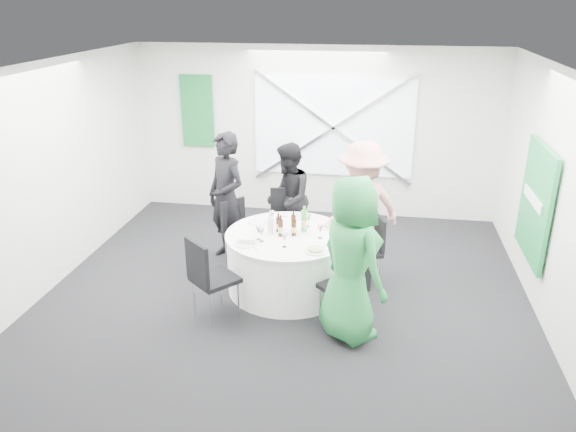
% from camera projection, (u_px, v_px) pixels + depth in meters
% --- Properties ---
extents(floor, '(6.00, 6.00, 0.00)m').
position_uv_depth(floor, '(285.00, 296.00, 7.04)').
color(floor, black).
rests_on(floor, ground).
extents(ceiling, '(6.00, 6.00, 0.00)m').
position_uv_depth(ceiling, '(285.00, 67.00, 6.01)').
color(ceiling, white).
rests_on(ceiling, wall_back).
extents(wall_back, '(6.00, 0.00, 6.00)m').
position_uv_depth(wall_back, '(315.00, 132.00, 9.28)').
color(wall_back, silver).
rests_on(wall_back, floor).
extents(wall_front, '(6.00, 0.00, 6.00)m').
position_uv_depth(wall_front, '(211.00, 333.00, 3.78)').
color(wall_front, silver).
rests_on(wall_front, floor).
extents(wall_left, '(0.00, 6.00, 6.00)m').
position_uv_depth(wall_left, '(48.00, 178.00, 6.98)').
color(wall_left, silver).
rests_on(wall_left, floor).
extents(wall_right, '(0.00, 6.00, 6.00)m').
position_uv_depth(wall_right, '(558.00, 205.00, 6.08)').
color(wall_right, silver).
rests_on(wall_right, floor).
extents(window_panel, '(2.60, 0.03, 1.60)m').
position_uv_depth(window_panel, '(333.00, 128.00, 9.16)').
color(window_panel, white).
rests_on(window_panel, wall_back).
extents(window_brace_a, '(2.63, 0.05, 1.84)m').
position_uv_depth(window_brace_a, '(333.00, 128.00, 9.13)').
color(window_brace_a, silver).
rests_on(window_brace_a, window_panel).
extents(window_brace_b, '(2.63, 0.05, 1.84)m').
position_uv_depth(window_brace_b, '(333.00, 128.00, 9.13)').
color(window_brace_b, silver).
rests_on(window_brace_b, window_panel).
extents(green_banner, '(0.55, 0.04, 1.20)m').
position_uv_depth(green_banner, '(197.00, 111.00, 9.43)').
color(green_banner, '#146832').
rests_on(green_banner, wall_back).
extents(green_sign, '(0.05, 1.20, 1.40)m').
position_uv_depth(green_sign, '(536.00, 203.00, 6.71)').
color(green_sign, '#18853A').
rests_on(green_sign, wall_right).
extents(banquet_table, '(1.56, 1.56, 0.76)m').
position_uv_depth(banquet_table, '(288.00, 262.00, 7.09)').
color(banquet_table, white).
rests_on(banquet_table, floor).
extents(chair_back, '(0.51, 0.52, 0.96)m').
position_uv_depth(chair_back, '(285.00, 217.00, 8.03)').
color(chair_back, black).
rests_on(chair_back, floor).
extents(chair_back_left, '(0.58, 0.58, 0.91)m').
position_uv_depth(chair_back_left, '(238.00, 227.00, 7.74)').
color(chair_back_left, black).
rests_on(chair_back_left, floor).
extents(chair_back_right, '(0.53, 0.52, 0.90)m').
position_uv_depth(chair_back_right, '(370.00, 244.00, 7.22)').
color(chair_back_right, black).
rests_on(chair_back_right, floor).
extents(chair_front_right, '(0.61, 0.61, 0.96)m').
position_uv_depth(chair_front_right, '(348.00, 283.00, 6.19)').
color(chair_front_right, black).
rests_on(chair_front_right, floor).
extents(chair_front_left, '(0.65, 0.65, 1.01)m').
position_uv_depth(chair_front_left, '(208.00, 273.00, 6.32)').
color(chair_front_left, black).
rests_on(chair_front_left, floor).
extents(person_man_back_left, '(0.79, 0.75, 1.83)m').
position_uv_depth(person_man_back_left, '(226.00, 197.00, 7.75)').
color(person_man_back_left, black).
rests_on(person_man_back_left, floor).
extents(person_man_back, '(0.55, 0.84, 1.61)m').
position_uv_depth(person_man_back, '(288.00, 199.00, 8.02)').
color(person_man_back, black).
rests_on(person_man_back, floor).
extents(person_woman_pink, '(1.28, 1.12, 1.82)m').
position_uv_depth(person_woman_pink, '(361.00, 210.00, 7.31)').
color(person_woman_pink, pink).
rests_on(person_woman_pink, floor).
extents(person_woman_green, '(1.04, 1.06, 1.84)m').
position_uv_depth(person_woman_green, '(351.00, 260.00, 5.91)').
color(person_woman_green, '#24863E').
rests_on(person_woman_green, floor).
extents(plate_back, '(0.25, 0.25, 0.01)m').
position_uv_depth(plate_back, '(301.00, 216.00, 7.48)').
color(plate_back, silver).
rests_on(plate_back, banquet_table).
extents(plate_back_left, '(0.24, 0.24, 0.01)m').
position_uv_depth(plate_back_left, '(257.00, 222.00, 7.30)').
color(plate_back_left, silver).
rests_on(plate_back_left, banquet_table).
extents(plate_back_right, '(0.25, 0.25, 0.04)m').
position_uv_depth(plate_back_right, '(330.00, 226.00, 7.14)').
color(plate_back_right, silver).
rests_on(plate_back_right, banquet_table).
extents(plate_front_right, '(0.27, 0.27, 0.04)m').
position_uv_depth(plate_front_right, '(315.00, 250.00, 6.47)').
color(plate_front_right, silver).
rests_on(plate_front_right, banquet_table).
extents(plate_front_left, '(0.26, 0.26, 0.01)m').
position_uv_depth(plate_front_left, '(245.00, 244.00, 6.65)').
color(plate_front_left, silver).
rests_on(plate_front_left, banquet_table).
extents(napkin, '(0.20, 0.13, 0.05)m').
position_uv_depth(napkin, '(248.00, 240.00, 6.68)').
color(napkin, white).
rests_on(napkin, plate_front_left).
extents(beer_bottle_a, '(0.06, 0.06, 0.25)m').
position_uv_depth(beer_bottle_a, '(278.00, 225.00, 6.99)').
color(beer_bottle_a, '#361909').
rests_on(beer_bottle_a, banquet_table).
extents(beer_bottle_b, '(0.06, 0.06, 0.28)m').
position_uv_depth(beer_bottle_b, '(293.00, 224.00, 6.98)').
color(beer_bottle_b, '#361909').
rests_on(beer_bottle_b, banquet_table).
extents(beer_bottle_c, '(0.06, 0.06, 0.26)m').
position_uv_depth(beer_bottle_c, '(294.00, 228.00, 6.88)').
color(beer_bottle_c, '#361909').
rests_on(beer_bottle_c, banquet_table).
extents(beer_bottle_d, '(0.06, 0.06, 0.28)m').
position_uv_depth(beer_bottle_d, '(281.00, 228.00, 6.85)').
color(beer_bottle_d, '#361909').
rests_on(beer_bottle_d, banquet_table).
extents(green_water_bottle, '(0.08, 0.08, 0.33)m').
position_uv_depth(green_water_bottle, '(304.00, 221.00, 6.98)').
color(green_water_bottle, green).
rests_on(green_water_bottle, banquet_table).
extents(clear_water_bottle, '(0.08, 0.08, 0.27)m').
position_uv_depth(clear_water_bottle, '(270.00, 225.00, 6.93)').
color(clear_water_bottle, silver).
rests_on(clear_water_bottle, banquet_table).
extents(wine_glass_a, '(0.07, 0.07, 0.17)m').
position_uv_depth(wine_glass_a, '(259.00, 230.00, 6.75)').
color(wine_glass_a, white).
rests_on(wine_glass_a, banquet_table).
extents(wine_glass_b, '(0.07, 0.07, 0.17)m').
position_uv_depth(wine_glass_b, '(262.00, 232.00, 6.69)').
color(wine_glass_b, white).
rests_on(wine_glass_b, banquet_table).
extents(wine_glass_c, '(0.07, 0.07, 0.17)m').
position_uv_depth(wine_glass_c, '(272.00, 214.00, 7.22)').
color(wine_glass_c, white).
rests_on(wine_glass_c, banquet_table).
extents(wine_glass_d, '(0.07, 0.07, 0.17)m').
position_uv_depth(wine_glass_d, '(308.00, 217.00, 7.12)').
color(wine_glass_d, white).
rests_on(wine_glass_d, banquet_table).
extents(wine_glass_e, '(0.07, 0.07, 0.17)m').
position_uv_depth(wine_glass_e, '(284.00, 237.00, 6.54)').
color(wine_glass_e, white).
rests_on(wine_glass_e, banquet_table).
extents(wine_glass_f, '(0.07, 0.07, 0.17)m').
position_uv_depth(wine_glass_f, '(320.00, 229.00, 6.79)').
color(wine_glass_f, white).
rests_on(wine_glass_f, banquet_table).
extents(fork_a, '(0.12, 0.12, 0.01)m').
position_uv_depth(fork_a, '(243.00, 240.00, 6.77)').
color(fork_a, silver).
rests_on(fork_a, banquet_table).
extents(knife_a, '(0.11, 0.13, 0.01)m').
position_uv_depth(knife_a, '(254.00, 248.00, 6.56)').
color(knife_a, silver).
rests_on(knife_a, banquet_table).
extents(fork_b, '(0.10, 0.13, 0.01)m').
position_uv_depth(fork_b, '(310.00, 251.00, 6.47)').
color(fork_b, silver).
rests_on(fork_b, banquet_table).
extents(knife_b, '(0.12, 0.12, 0.01)m').
position_uv_depth(knife_b, '(326.00, 246.00, 6.62)').
color(knife_b, silver).
rests_on(knife_b, banquet_table).
extents(fork_c, '(0.15, 0.03, 0.01)m').
position_uv_depth(fork_c, '(310.00, 219.00, 7.41)').
color(fork_c, silver).
rests_on(fork_c, banquet_table).
extents(knife_c, '(0.15, 0.02, 0.01)m').
position_uv_depth(knife_c, '(282.00, 217.00, 7.48)').
color(knife_c, silver).
rests_on(knife_c, banquet_table).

